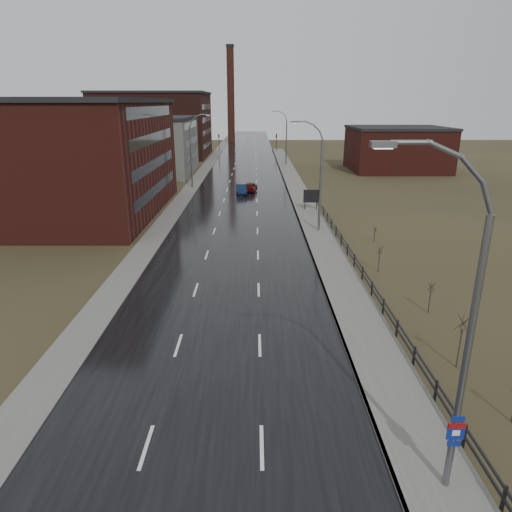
{
  "coord_description": "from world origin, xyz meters",
  "views": [
    {
      "loc": [
        2.04,
        -10.73,
        13.05
      ],
      "look_at": [
        2.1,
        19.0,
        3.0
      ],
      "focal_mm": 32.0,
      "sensor_mm": 36.0,
      "label": 1
    }
  ],
  "objects_px": {
    "streetlight_main": "(460,337)",
    "car_near": "(241,190)",
    "billboard": "(311,197)",
    "car_far": "(250,187)"
  },
  "relations": [
    {
      "from": "billboard",
      "to": "car_near",
      "type": "relative_size",
      "value": 0.64
    },
    {
      "from": "car_near",
      "to": "billboard",
      "type": "bearing_deg",
      "value": -54.73
    },
    {
      "from": "streetlight_main",
      "to": "car_near",
      "type": "height_order",
      "value": "streetlight_main"
    },
    {
      "from": "streetlight_main",
      "to": "billboard",
      "type": "bearing_deg",
      "value": 89.18
    },
    {
      "from": "streetlight_main",
      "to": "billboard",
      "type": "distance_m",
      "value": 44.07
    },
    {
      "from": "billboard",
      "to": "car_far",
      "type": "xyz_separation_m",
      "value": [
        -7.75,
        12.73,
        -1.04
      ]
    },
    {
      "from": "streetlight_main",
      "to": "car_far",
      "type": "height_order",
      "value": "streetlight_main"
    },
    {
      "from": "streetlight_main",
      "to": "car_near",
      "type": "distance_m",
      "value": 55.49
    },
    {
      "from": "streetlight_main",
      "to": "car_far",
      "type": "relative_size",
      "value": 2.81
    },
    {
      "from": "streetlight_main",
      "to": "car_near",
      "type": "relative_size",
      "value": 2.87
    }
  ]
}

